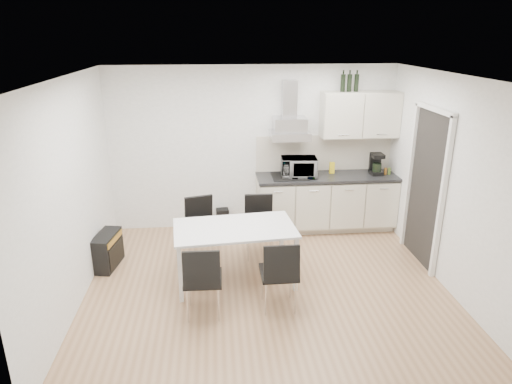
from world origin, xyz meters
The scene contains 15 objects.
ground centered at (0.00, 0.00, 0.00)m, with size 4.50×4.50×0.00m, color tan.
wall_back centered at (0.00, 2.00, 1.30)m, with size 4.50×0.10×2.60m, color white.
wall_front centered at (0.00, -2.00, 1.30)m, with size 4.50×0.10×2.60m, color white.
wall_left centered at (-2.25, 0.00, 1.30)m, with size 0.10×4.00×2.60m, color white.
wall_right centered at (2.25, 0.00, 1.30)m, with size 0.10×4.00×2.60m, color white.
ceiling centered at (0.00, 0.00, 2.60)m, with size 4.50×4.50×0.00m, color white.
doorway centered at (2.21, 0.55, 1.05)m, with size 0.08×1.04×2.10m, color white.
kitchenette centered at (1.19, 1.73, 0.83)m, with size 2.22×0.64×2.52m.
dining_table centered at (-0.39, 0.19, 0.68)m, with size 1.57×0.99×0.75m.
chair_far_left centered at (-0.81, 0.86, 0.44)m, with size 0.44×0.50×0.88m, color black, non-canonical shape.
chair_far_right centered at (-0.01, 0.85, 0.44)m, with size 0.44×0.50×0.88m, color black, non-canonical shape.
chair_near_left centered at (-0.78, -0.52, 0.44)m, with size 0.44×0.50×0.88m, color black, non-canonical shape.
chair_near_right centered at (0.08, -0.47, 0.44)m, with size 0.44×0.50×0.88m, color black, non-canonical shape.
guitar_amp centered at (-2.11, 0.73, 0.24)m, with size 0.34×0.61×0.48m.
floor_speaker centered at (-0.51, 1.90, 0.16)m, with size 0.20×0.17×0.33m, color black.
Camera 1 is at (-0.60, -5.04, 3.06)m, focal length 32.00 mm.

